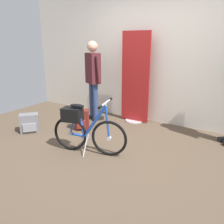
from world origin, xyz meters
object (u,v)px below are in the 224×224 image
backpack_on_floor (29,123)px  handbag_on_floor (82,120)px  folding_bike_foreground (84,128)px  floor_banner_stand (135,83)px  visitor_browsing (93,77)px

backpack_on_floor → handbag_on_floor: handbag_on_floor is taller
folding_bike_foreground → backpack_on_floor: (-1.37, 0.11, -0.22)m
floor_banner_stand → backpack_on_floor: bearing=-131.5°
folding_bike_foreground → visitor_browsing: (-0.78, 1.30, 0.53)m
floor_banner_stand → folding_bike_foreground: size_ratio=1.60×
floor_banner_stand → folding_bike_foreground: floor_banner_stand is taller
visitor_browsing → backpack_on_floor: (-0.59, -1.19, -0.75)m
floor_banner_stand → folding_bike_foreground: bearing=-89.8°
floor_banner_stand → handbag_on_floor: floor_banner_stand is taller
floor_banner_stand → handbag_on_floor: (-0.62, -0.94, -0.62)m
backpack_on_floor → visitor_browsing: bearing=63.6°
handbag_on_floor → floor_banner_stand: bearing=56.5°
folding_bike_foreground → backpack_on_floor: bearing=175.3°
visitor_browsing → handbag_on_floor: visitor_browsing is taller
folding_bike_foreground → handbag_on_floor: bearing=131.4°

